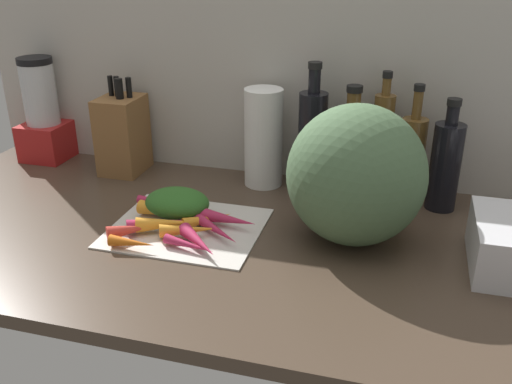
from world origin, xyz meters
TOP-DOWN VIEW (x-y plane):
  - ground_plane at (0.00, 0.00)cm, footprint 170.00×80.00cm
  - wall_back at (0.00, 38.50)cm, footprint 170.00×3.00cm
  - cutting_board at (-10.12, -0.77)cm, footprint 34.01×28.92cm
  - carrot_0 at (-3.80, -9.74)cm, footprint 12.07×11.26cm
  - carrot_1 at (-7.72, -5.21)cm, footprint 13.11×7.49cm
  - carrot_2 at (-18.41, 7.01)cm, footprint 15.70×2.79cm
  - carrot_3 at (-2.20, -3.22)cm, footprint 14.27×11.33cm
  - carrot_4 at (-5.47, -10.86)cm, footprint 12.27×4.76cm
  - carrot_5 at (-15.01, -4.29)cm, footprint 14.59×10.08cm
  - carrot_6 at (-0.83, 1.64)cm, footprint 13.76×4.83cm
  - carrot_7 at (-15.47, 1.33)cm, footprint 15.94×5.44cm
  - carrot_8 at (-5.71, 1.16)cm, footprint 10.65×9.83cm
  - carrot_9 at (-19.82, -8.49)cm, footprint 10.71×9.46cm
  - carrot_10 at (-17.42, -13.51)cm, footprint 10.17×3.02cm
  - carrot_11 at (-13.32, -4.19)cm, footprint 14.20×8.34cm
  - carrot_greens_pile at (-14.17, 3.65)cm, footprint 15.55×11.96cm
  - winter_squash at (26.86, 4.44)cm, footprint 29.63×27.87cm
  - knife_block at (-40.53, 28.00)cm, footprint 11.01×13.51cm
  - blender_appliance at (-67.96, 31.11)cm, footprint 12.93×12.93cm
  - paper_towel_roll at (-0.23, 29.50)cm, footprint 10.15×10.15cm
  - bottle_0 at (13.09, 28.66)cm, footprint 7.32×7.32cm
  - bottle_1 at (22.86, 29.94)cm, footprint 7.25×7.25cm
  - bottle_2 at (30.31, 31.84)cm, footprint 5.21×5.21cm
  - bottle_3 at (38.03, 30.75)cm, footprint 6.42×6.42cm
  - bottle_4 at (46.04, 26.55)cm, footprint 7.29×7.29cm

SIDE VIEW (x-z plane):
  - ground_plane at x=0.00cm, z-range -3.00..0.00cm
  - cutting_board at x=-10.12cm, z-range 0.00..0.80cm
  - carrot_2 at x=-18.41cm, z-range 0.80..2.95cm
  - carrot_4 at x=-5.47cm, z-range 0.80..3.00cm
  - carrot_10 at x=-17.42cm, z-range 0.80..3.36cm
  - carrot_3 at x=-2.20cm, z-range 0.80..3.52cm
  - carrot_8 at x=-5.71cm, z-range 0.80..3.58cm
  - carrot_1 at x=-7.72cm, z-range 0.80..3.84cm
  - carrot_0 at x=-3.80cm, z-range 0.80..3.96cm
  - carrot_9 at x=-19.82cm, z-range 0.80..4.07cm
  - carrot_5 at x=-15.01cm, z-range 0.80..4.08cm
  - carrot_6 at x=-0.83cm, z-range 0.80..4.21cm
  - carrot_7 at x=-15.47cm, z-range 0.80..4.22cm
  - carrot_11 at x=-13.32cm, z-range 0.80..4.35cm
  - carrot_greens_pile at x=-14.17cm, z-range 0.80..7.38cm
  - knife_block at x=-40.53cm, z-range -2.49..24.50cm
  - bottle_3 at x=38.03cm, z-range -3.47..26.02cm
  - bottle_4 at x=46.04cm, z-range -2.41..25.22cm
  - bottle_1 at x=22.86cm, z-range -2.07..26.33cm
  - paper_towel_roll at x=-0.23cm, z-range 0.00..26.16cm
  - blender_appliance at x=-67.96cm, z-range -2.10..28.33cm
  - bottle_2 at x=30.31cm, z-range -2.29..29.63cm
  - bottle_0 at x=13.09cm, z-range -2.95..30.88cm
  - winter_squash at x=26.86cm, z-range 0.00..30.57cm
  - wall_back at x=0.00cm, z-range 0.00..60.00cm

